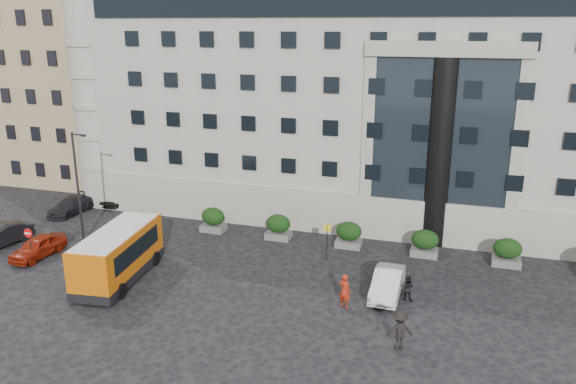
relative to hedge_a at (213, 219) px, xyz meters
The scene contains 23 objects.
ground 8.81m from the hedge_a, 62.85° to the right, with size 120.00×120.00×0.00m, color black.
civic_building 19.15m from the hedge_a, 54.85° to the left, with size 44.00×24.00×18.00m, color #A39C90.
entrance_column 17.13m from the hedge_a, ahead, with size 1.80×1.80×13.00m, color black.
apartment_near 25.12m from the hedge_a, 148.62° to the left, with size 14.00×14.00×20.00m, color #978258.
apartment_far 39.27m from the hedge_a, 127.29° to the left, with size 13.00×13.00×22.00m, color brown.
hedge_a is the anchor object (origin of this frame).
hedge_b 5.20m from the hedge_a, ahead, with size 1.80×1.26×1.84m.
hedge_c 10.40m from the hedge_a, ahead, with size 1.80×1.26×1.84m.
hedge_d 15.60m from the hedge_a, ahead, with size 1.80×1.26×1.84m.
hedge_e 20.80m from the hedge_a, ahead, with size 1.80×1.26×1.84m.
street_lamp 9.89m from the hedge_a, 148.84° to the right, with size 1.16×0.18×8.00m.
bus_stop_sign 9.94m from the hedge_a, 16.42° to the right, with size 0.50×0.08×2.52m.
no_entry_sign 12.64m from the hedge_a, 135.52° to the right, with size 0.64×0.16×2.32m.
minibus 9.57m from the hedge_a, 101.64° to the right, with size 3.48×7.72×3.12m.
red_truck 16.88m from the hedge_a, 141.14° to the left, with size 3.56×5.68×2.84m.
parked_car_a 12.16m from the hedge_a, 138.66° to the right, with size 1.67×4.16×1.42m, color maroon.
parked_car_b 14.91m from the hedge_a, 150.70° to the right, with size 1.59×4.57×1.51m, color black.
parked_car_c 12.98m from the hedge_a, behind, with size 1.83×4.50×1.31m, color black.
parked_car_d 11.13m from the hedge_a, 159.21° to the left, with size 2.20×4.78×1.33m, color black.
white_taxi 15.46m from the hedge_a, 24.94° to the right, with size 1.56×4.48×1.48m, color silver.
pedestrian_a 14.81m from the hedge_a, 36.06° to the right, with size 0.72×0.47×1.98m, color #A22310.
pedestrian_b 16.64m from the hedge_a, 24.18° to the right, with size 0.74×0.58×1.52m, color black.
pedestrian_c 19.48m from the hedge_a, 38.02° to the right, with size 1.27×0.73×1.97m, color black.
Camera 1 is at (13.45, -28.48, 15.02)m, focal length 35.00 mm.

